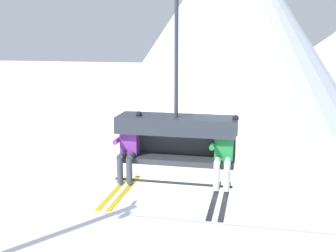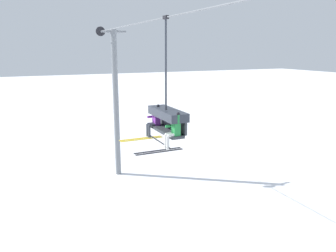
{
  "view_description": "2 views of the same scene",
  "coord_description": "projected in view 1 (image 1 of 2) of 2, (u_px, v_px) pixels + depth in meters",
  "views": [
    {
      "loc": [
        2.9,
        -8.07,
        7.57
      ],
      "look_at": [
        1.34,
        -0.73,
        5.91
      ],
      "focal_mm": 45.0,
      "sensor_mm": 36.0,
      "label": 1
    },
    {
      "loc": [
        12.15,
        -5.52,
        8.22
      ],
      "look_at": [
        1.63,
        -0.77,
        5.51
      ],
      "focal_mm": 35.0,
      "sensor_mm": 36.0,
      "label": 2
    }
  ],
  "objects": [
    {
      "name": "mountain_peak_west",
      "position": [
        232.0,
        21.0,
        39.28
      ],
      "size": [
        23.43,
        23.43,
        17.3
      ],
      "color": "silver",
      "rests_on": "ground_plane"
    },
    {
      "name": "chairlift_chair",
      "position": [
        177.0,
        129.0,
        7.67
      ],
      "size": [
        2.17,
        0.74,
        4.39
      ],
      "color": "#33383D"
    },
    {
      "name": "skier_purple",
      "position": [
        128.0,
        147.0,
        7.71
      ],
      "size": [
        0.48,
        1.7,
        1.34
      ],
      "color": "purple"
    },
    {
      "name": "skier_green",
      "position": [
        224.0,
        152.0,
        7.36
      ],
      "size": [
        0.48,
        1.7,
        1.34
      ],
      "color": "#23843D"
    }
  ]
}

